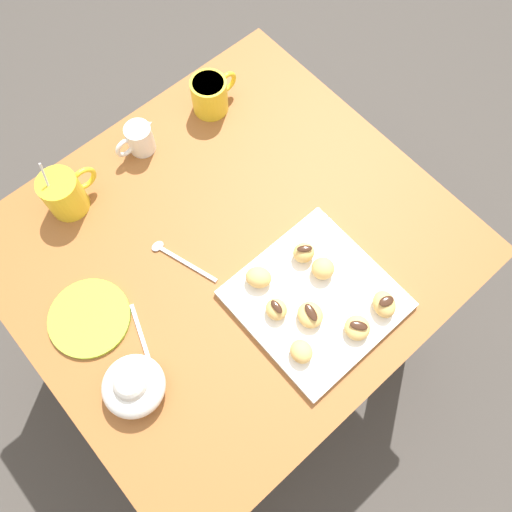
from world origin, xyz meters
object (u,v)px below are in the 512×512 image
object	(u,v)px
pastry_plate_square	(316,299)
beignet_1	(323,268)
ice_cream_bowl	(133,386)
beignet_3	(310,315)
saucer_lime_left	(89,318)
beignet_5	(276,309)
beignet_2	(304,253)
coffee_mug_yellow_right	(210,94)
dining_table	(232,268)
beignet_4	(384,304)
beignet_7	(301,352)
coffee_mug_yellow_left	(64,193)
beignet_6	(357,328)
beignet_0	(259,277)
cream_pitcher_white	(139,138)

from	to	relation	value
pastry_plate_square	beignet_1	xyz separation A→B (m)	(0.05, 0.03, 0.03)
ice_cream_bowl	beignet_3	bearing A→B (deg)	-18.98
saucer_lime_left	beignet_5	bearing A→B (deg)	-39.80
beignet_2	beignet_5	world-z (taller)	beignet_2
pastry_plate_square	coffee_mug_yellow_right	xyz separation A→B (m)	(0.15, 0.51, 0.04)
pastry_plate_square	beignet_1	distance (m)	0.06
dining_table	beignet_2	size ratio (longest dim) A/B	20.14
beignet_4	beignet_7	size ratio (longest dim) A/B	1.18
dining_table	saucer_lime_left	xyz separation A→B (m)	(-0.32, 0.06, 0.14)
coffee_mug_yellow_left	beignet_6	xyz separation A→B (m)	(0.26, -0.61, -0.02)
beignet_0	beignet_2	xyz separation A→B (m)	(0.11, -0.02, 0.00)
dining_table	beignet_2	distance (m)	0.23
cream_pitcher_white	dining_table	bearing A→B (deg)	-91.38
beignet_6	pastry_plate_square	bearing A→B (deg)	97.59
ice_cream_bowl	beignet_2	xyz separation A→B (m)	(0.42, -0.01, -0.00)
dining_table	saucer_lime_left	bearing A→B (deg)	169.01
beignet_2	beignet_6	xyz separation A→B (m)	(-0.03, -0.18, -0.00)
coffee_mug_yellow_right	beignet_7	distance (m)	0.63
beignet_7	beignet_1	bearing A→B (deg)	32.50
dining_table	beignet_4	xyz separation A→B (m)	(0.14, -0.31, 0.17)
beignet_2	pastry_plate_square	bearing A→B (deg)	-116.99
beignet_2	dining_table	bearing A→B (deg)	126.99
dining_table	beignet_0	distance (m)	0.20
beignet_6	saucer_lime_left	bearing A→B (deg)	135.76
beignet_0	beignet_7	distance (m)	0.17
coffee_mug_yellow_right	cream_pitcher_white	distance (m)	0.20
beignet_2	beignet_6	world-z (taller)	beignet_2
beignet_4	beignet_5	xyz separation A→B (m)	(-0.17, 0.13, -0.00)
dining_table	beignet_6	xyz separation A→B (m)	(0.07, -0.31, 0.16)
beignet_3	beignet_0	bearing A→B (deg)	101.24
beignet_5	beignet_6	distance (m)	0.16
ice_cream_bowl	coffee_mug_yellow_left	bearing A→B (deg)	72.86
coffee_mug_yellow_left	beignet_7	xyz separation A→B (m)	(0.15, -0.58, -0.02)
pastry_plate_square	beignet_7	xyz separation A→B (m)	(-0.10, -0.06, 0.02)
beignet_0	ice_cream_bowl	bearing A→B (deg)	-178.62
beignet_0	beignet_1	distance (m)	0.13
cream_pitcher_white	beignet_5	size ratio (longest dim) A/B	2.32
dining_table	beignet_6	world-z (taller)	beignet_6
coffee_mug_yellow_right	saucer_lime_left	world-z (taller)	coffee_mug_yellow_right
cream_pitcher_white	saucer_lime_left	xyz separation A→B (m)	(-0.32, -0.26, -0.03)
beignet_2	beignet_7	bearing A→B (deg)	-134.53
cream_pitcher_white	beignet_0	bearing A→B (deg)	-92.33
pastry_plate_square	saucer_lime_left	distance (m)	0.46
beignet_1	beignet_2	distance (m)	0.05
beignet_3	beignet_4	bearing A→B (deg)	-33.09
coffee_mug_yellow_right	beignet_0	size ratio (longest dim) A/B	2.30
beignet_4	pastry_plate_square	bearing A→B (deg)	130.56
beignet_5	beignet_7	distance (m)	0.10
beignet_0	beignet_5	xyz separation A→B (m)	(-0.02, -0.07, -0.00)
coffee_mug_yellow_left	beignet_4	world-z (taller)	coffee_mug_yellow_left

